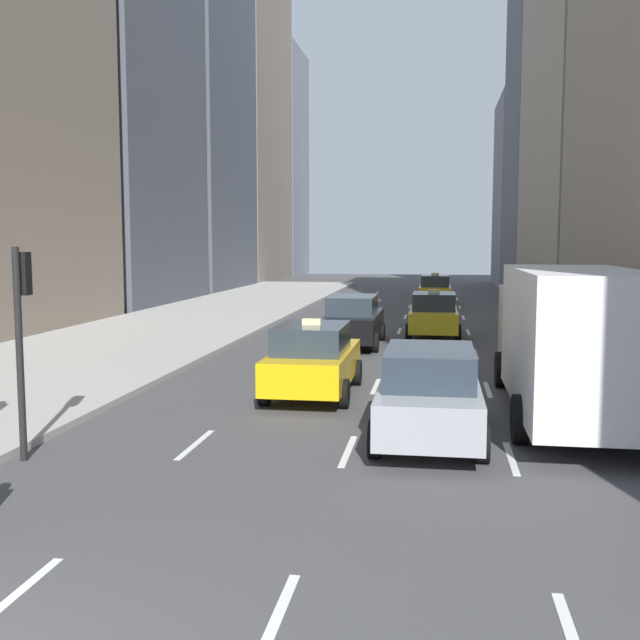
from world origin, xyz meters
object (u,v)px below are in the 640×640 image
(taxi_lead, at_px, (434,315))
(box_truck, at_px, (568,337))
(traffic_light_pole, at_px, (21,318))
(taxi_second, at_px, (313,359))
(sedan_silver_behind, at_px, (430,392))
(sedan_black_near, at_px, (353,320))
(taxi_third, at_px, (435,290))

(taxi_lead, distance_m, box_truck, 13.36)
(taxi_lead, distance_m, traffic_light_pole, 18.86)
(box_truck, distance_m, traffic_light_pole, 10.58)
(taxi_second, relative_size, sedan_silver_behind, 0.94)
(taxi_lead, xyz_separation_m, box_truck, (2.80, -13.04, 0.83))
(taxi_lead, bearing_deg, sedan_black_near, -134.02)
(taxi_lead, relative_size, taxi_third, 1.00)
(sedan_black_near, relative_size, sedan_silver_behind, 1.04)
(taxi_third, height_order, traffic_light_pole, traffic_light_pole)
(taxi_lead, bearing_deg, taxi_second, -103.63)
(taxi_second, relative_size, sedan_black_near, 0.90)
(sedan_black_near, xyz_separation_m, sedan_silver_behind, (2.80, -12.29, -0.03))
(taxi_third, bearing_deg, taxi_second, -95.99)
(taxi_second, bearing_deg, box_truck, -14.88)
(taxi_second, xyz_separation_m, traffic_light_pole, (-3.95, -5.99, 1.53))
(taxi_second, xyz_separation_m, sedan_black_near, (0.00, 8.65, 0.03))
(sedan_silver_behind, bearing_deg, traffic_light_pole, -160.76)
(taxi_third, height_order, sedan_silver_behind, taxi_third)
(taxi_third, relative_size, traffic_light_pole, 1.22)
(taxi_second, relative_size, taxi_third, 1.00)
(taxi_second, distance_m, sedan_silver_behind, 4.59)
(taxi_second, height_order, box_truck, box_truck)
(taxi_third, bearing_deg, traffic_light_pole, -101.68)
(box_truck, bearing_deg, taxi_second, 165.12)
(taxi_second, height_order, sedan_black_near, taxi_second)
(sedan_silver_behind, height_order, box_truck, box_truck)
(taxi_third, distance_m, sedan_black_near, 18.24)
(sedan_silver_behind, relative_size, traffic_light_pole, 1.31)
(taxi_lead, height_order, sedan_black_near, taxi_lead)
(taxi_second, bearing_deg, sedan_silver_behind, -52.39)
(taxi_second, bearing_deg, taxi_third, 84.01)
(taxi_lead, distance_m, sedan_silver_behind, 15.18)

